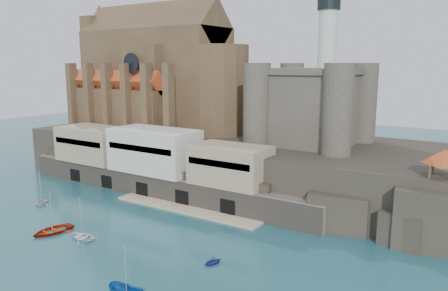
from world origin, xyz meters
TOP-DOWN VIEW (x-y plane):
  - ground at (0.00, 0.00)m, footprint 300.00×300.00m
  - promontory at (-0.19, 39.37)m, footprint 100.00×36.00m
  - quay at (-10.19, 23.07)m, footprint 70.00×12.00m
  - church at (-24.13, 41.85)m, footprint 47.00×25.93m
  - castle_keep at (16.08, 41.08)m, footprint 21.20×21.20m
  - rock_outcrop at (42.00, 25.84)m, footprint 14.50×10.50m
  - pavilion at (42.00, 26.00)m, footprint 6.40×6.40m
  - boat_0 at (-8.83, -1.67)m, footprint 4.73×1.97m
  - boat_4 at (-22.39, 5.79)m, footprint 3.23×2.39m
  - boat_6 at (-3.13, -0.67)m, footprint 1.52×3.68m
  - boat_7 at (18.23, 2.92)m, footprint 2.61×2.06m

SIDE VIEW (x-z plane):
  - ground at x=0.00m, z-range 0.00..0.00m
  - boat_0 at x=-8.83m, z-range -3.21..3.21m
  - boat_4 at x=-22.39m, z-range -1.68..1.68m
  - boat_6 at x=-3.13m, z-range -2.50..2.50m
  - boat_7 at x=18.23m, z-range -1.32..1.32m
  - rock_outcrop at x=42.00m, z-range -0.33..8.37m
  - promontory at x=-0.19m, z-range -0.08..9.92m
  - quay at x=-10.19m, z-range -0.46..12.59m
  - pavilion at x=42.00m, z-range 10.03..15.43m
  - castle_keep at x=16.08m, z-range 3.66..32.96m
  - church at x=-24.13m, z-range 6.88..37.38m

